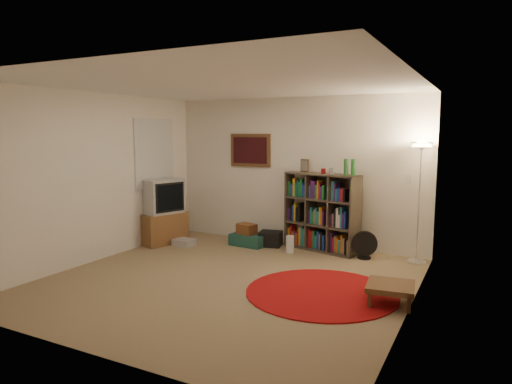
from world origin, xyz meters
TOP-DOWN VIEW (x-y plane):
  - room at (-0.05, 0.05)m, footprint 4.54×4.54m
  - bookshelf at (0.54, 2.05)m, footprint 1.31×0.66m
  - floor_lamp at (2.06, 1.98)m, footprint 0.39×0.39m
  - floor_fan at (1.32, 1.84)m, footprint 0.38×0.25m
  - tv_stand at (-2.07, 1.25)m, footprint 0.74×0.90m
  - dvd_box at (-1.62, 1.26)m, footprint 0.34×0.29m
  - suitcase at (-0.64, 1.78)m, footprint 0.63×0.44m
  - wicker_basket at (-0.68, 1.78)m, footprint 0.36×0.30m
  - duffel_bag at (-0.29, 1.90)m, footprint 0.41×0.37m
  - paper_towel at (0.17, 1.65)m, footprint 0.13×0.13m
  - red_rug at (1.23, 0.12)m, footprint 1.82×1.82m
  - side_table at (2.03, 0.13)m, footprint 0.57×0.57m

SIDE VIEW (x-z plane):
  - red_rug at x=1.23m, z-range 0.00..0.02m
  - dvd_box at x=-1.62m, z-range 0.00..0.11m
  - suitcase at x=-0.64m, z-range 0.00..0.19m
  - duffel_bag at x=-0.29m, z-range 0.00..0.25m
  - paper_towel at x=0.17m, z-range 0.00..0.27m
  - side_table at x=2.03m, z-range 0.08..0.31m
  - floor_fan at x=1.32m, z-range 0.00..0.43m
  - wicker_basket at x=-0.68m, z-range 0.19..0.37m
  - tv_stand at x=-2.07m, z-range -0.02..1.10m
  - bookshelf at x=0.54m, z-range -0.15..1.37m
  - room at x=-0.05m, z-range -0.01..2.53m
  - floor_lamp at x=2.06m, z-range 0.59..2.37m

